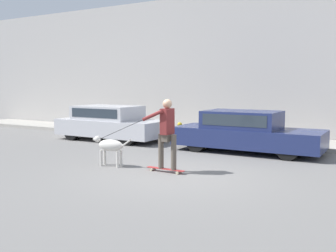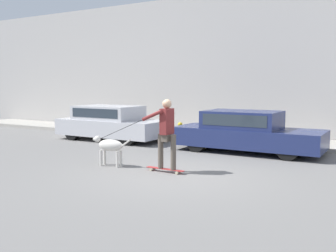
{
  "view_description": "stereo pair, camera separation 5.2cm",
  "coord_description": "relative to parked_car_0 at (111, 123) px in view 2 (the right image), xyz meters",
  "views": [
    {
      "loc": [
        4.51,
        -7.91,
        2.1
      ],
      "look_at": [
        -1.06,
        1.6,
        0.95
      ],
      "focal_mm": 42.0,
      "sensor_mm": 36.0,
      "label": 1
    },
    {
      "loc": [
        4.55,
        -7.88,
        2.1
      ],
      "look_at": [
        -1.06,
        1.6,
        0.95
      ],
      "focal_mm": 42.0,
      "sensor_mm": 36.0,
      "label": 2
    }
  ],
  "objects": [
    {
      "name": "parked_car_0",
      "position": [
        0.0,
        0.0,
        0.0
      ],
      "size": [
        4.24,
        1.81,
        1.31
      ],
      "rotation": [
        0.0,
        0.0,
        0.0
      ],
      "color": "black",
      "rests_on": "ground_plane"
    },
    {
      "name": "sidewalk_curb",
      "position": [
        4.93,
        2.16,
        -0.58
      ],
      "size": [
        30.0,
        2.17,
        0.14
      ],
      "color": "#A39E93",
      "rests_on": "ground_plane"
    },
    {
      "name": "parked_car_1",
      "position": [
        5.38,
        -0.0,
        -0.02
      ],
      "size": [
        4.59,
        1.75,
        1.3
      ],
      "rotation": [
        0.0,
        0.0,
        0.01
      ],
      "color": "black",
      "rests_on": "ground_plane"
    },
    {
      "name": "back_wall",
      "position": [
        4.93,
        3.41,
        2.25
      ],
      "size": [
        32.0,
        0.3,
        5.8
      ],
      "color": "#B2ADA8",
      "rests_on": "ground_plane"
    },
    {
      "name": "ground_plane",
      "position": [
        4.93,
        -3.86,
        -0.65
      ],
      "size": [
        36.0,
        36.0,
        0.0
      ],
      "primitive_type": "plane",
      "color": "slate"
    },
    {
      "name": "skateboarder",
      "position": [
        4.7,
        -3.74,
        0.37
      ],
      "size": [
        2.5,
        0.54,
        1.77
      ],
      "rotation": [
        0.0,
        0.0,
        3.12
      ],
      "color": "beige",
      "rests_on": "ground_plane"
    },
    {
      "name": "fire_hydrant",
      "position": [
        2.57,
        0.82,
        -0.26
      ],
      "size": [
        0.18,
        0.18,
        0.74
      ],
      "color": "gold",
      "rests_on": "ground_plane"
    },
    {
      "name": "dog",
      "position": [
        3.06,
        -3.85,
        -0.12
      ],
      "size": [
        1.15,
        0.37,
        0.77
      ],
      "rotation": [
        0.0,
        0.0,
        3.23
      ],
      "color": "beige",
      "rests_on": "ground_plane"
    }
  ]
}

